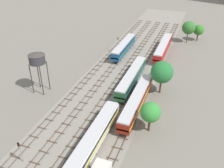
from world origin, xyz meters
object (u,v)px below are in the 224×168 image
object	(u,v)px
passenger_coach_centre_right_mid	(137,100)
signal_post_near	(118,43)
passenger_coach_centre_midfar	(132,77)
passenger_coach_centre_right_farther	(163,47)
diesel_railcar_left_far	(124,47)
water_tower	(37,59)
passenger_coach_centre_near	(94,138)
signal_post_nearest	(20,149)

from	to	relation	value
passenger_coach_centre_right_mid	signal_post_near	distance (m)	35.21
passenger_coach_centre_midfar	passenger_coach_centre_right_farther	distance (m)	25.15
passenger_coach_centre_right_mid	diesel_railcar_left_far	size ratio (longest dim) A/B	1.07
water_tower	passenger_coach_centre_right_mid	bearing A→B (deg)	1.52
passenger_coach_centre_near	signal_post_near	size ratio (longest dim) A/B	3.72
passenger_coach_centre_right_mid	signal_post_near	bearing A→B (deg)	116.30
passenger_coach_centre_midfar	passenger_coach_centre_right_farther	size ratio (longest dim) A/B	1.00
diesel_railcar_left_far	passenger_coach_centre_right_farther	xyz separation A→B (m)	(13.37, 4.20, 0.02)
passenger_coach_centre_right_mid	signal_post_nearest	xyz separation A→B (m)	(-15.59, -23.52, 0.60)
signal_post_nearest	passenger_coach_centre_midfar	bearing A→B (deg)	72.14
passenger_coach_centre_right_mid	diesel_railcar_left_far	bearing A→B (deg)	112.93
passenger_coach_centre_midfar	signal_post_nearest	size ratio (longest dim) A/B	4.37
passenger_coach_centre_midfar	passenger_coach_centre_right_farther	world-z (taller)	same
passenger_coach_centre_right_mid	passenger_coach_centre_midfar	world-z (taller)	same
passenger_coach_centre_midfar	water_tower	world-z (taller)	water_tower
diesel_railcar_left_far	signal_post_near	distance (m)	2.50
passenger_coach_centre_midfar	water_tower	size ratio (longest dim) A/B	1.95
passenger_coach_centre_right_mid	passenger_coach_centre_midfar	xyz separation A→B (m)	(-4.46, 11.04, 0.00)
passenger_coach_centre_near	water_tower	distance (m)	27.52
signal_post_nearest	diesel_railcar_left_far	bearing A→B (deg)	87.69
passenger_coach_centre_near	passenger_coach_centre_right_farther	xyz separation A→B (m)	(4.46, 51.27, 0.00)
water_tower	signal_post_near	xyz separation A→B (m)	(10.98, 32.26, -5.96)
diesel_railcar_left_far	signal_post_nearest	size ratio (longest dim) A/B	4.07
passenger_coach_centre_right_mid	diesel_railcar_left_far	distance (m)	34.30
passenger_coach_centre_right_farther	water_tower	distance (m)	45.70
passenger_coach_centre_right_farther	passenger_coach_centre_midfar	bearing A→B (deg)	-100.20
diesel_railcar_left_far	signal_post_nearest	distance (m)	55.16
passenger_coach_centre_right_mid	signal_post_nearest	distance (m)	28.23
passenger_coach_centre_midfar	signal_post_nearest	bearing A→B (deg)	-107.86
diesel_railcar_left_far	water_tower	xyz separation A→B (m)	(-13.21, -32.30, 7.09)
passenger_coach_centre_right_mid	signal_post_nearest	size ratio (longest dim) A/B	4.37
signal_post_near	passenger_coach_centre_right_mid	bearing A→B (deg)	-63.70
passenger_coach_centre_near	passenger_coach_centre_right_farther	bearing A→B (deg)	85.03
passenger_coach_centre_near	diesel_railcar_left_far	distance (m)	47.90
passenger_coach_centre_near	passenger_coach_centre_midfar	bearing A→B (deg)	90.00
signal_post_near	passenger_coach_centre_near	bearing A→B (deg)	-76.68
diesel_railcar_left_far	water_tower	distance (m)	35.61
passenger_coach_centre_midfar	passenger_coach_centre_right_farther	bearing A→B (deg)	79.80
signal_post_near	passenger_coach_centre_midfar	bearing A→B (deg)	-61.50
signal_post_nearest	water_tower	bearing A→B (deg)	115.71
diesel_railcar_left_far	water_tower	size ratio (longest dim) A/B	1.82
water_tower	passenger_coach_centre_near	bearing A→B (deg)	-33.74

